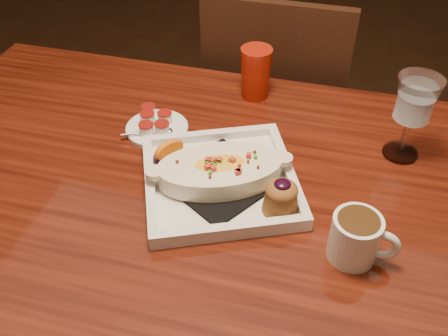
% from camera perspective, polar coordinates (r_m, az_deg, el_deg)
% --- Properties ---
extents(table, '(1.50, 0.90, 0.75)m').
position_cam_1_polar(table, '(1.05, 0.15, -6.74)').
color(table, maroon).
rests_on(table, floor).
extents(chair_far, '(0.42, 0.42, 0.93)m').
position_cam_1_polar(chair_far, '(1.61, 5.90, 6.00)').
color(chair_far, black).
rests_on(chair_far, floor).
extents(plate, '(0.39, 0.39, 0.08)m').
position_cam_1_polar(plate, '(0.97, -0.01, -0.94)').
color(plate, white).
rests_on(plate, table).
extents(coffee_mug, '(0.12, 0.08, 0.09)m').
position_cam_1_polar(coffee_mug, '(0.87, 14.93, -7.61)').
color(coffee_mug, white).
rests_on(coffee_mug, table).
extents(goblet, '(0.09, 0.09, 0.19)m').
position_cam_1_polar(goblet, '(1.06, 20.96, 6.88)').
color(goblet, silver).
rests_on(goblet, table).
extents(saucer, '(0.14, 0.14, 0.10)m').
position_cam_1_polar(saucer, '(1.14, -7.81, 4.68)').
color(saucer, white).
rests_on(saucer, table).
extents(creamer_loose, '(0.03, 0.03, 0.03)m').
position_cam_1_polar(creamer_loose, '(1.19, -8.64, 6.51)').
color(creamer_loose, white).
rests_on(creamer_loose, table).
extents(red_tumbler, '(0.08, 0.08, 0.13)m').
position_cam_1_polar(red_tumbler, '(1.22, 3.64, 10.79)').
color(red_tumbler, '#A81C0C').
rests_on(red_tumbler, table).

